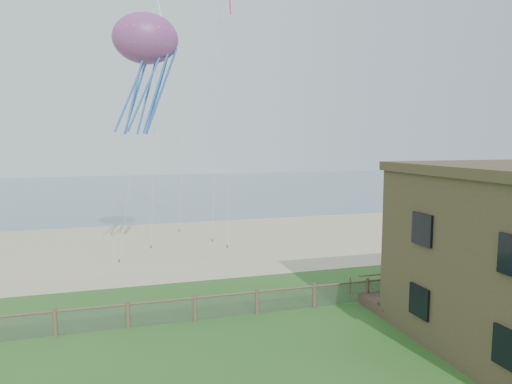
% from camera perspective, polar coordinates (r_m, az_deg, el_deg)
% --- Properties ---
extents(ground, '(160.00, 160.00, 0.00)m').
position_cam_1_polar(ground, '(17.70, 6.07, -21.71)').
color(ground, '#23591E').
rests_on(ground, ground).
extents(sand_beach, '(72.00, 20.00, 0.02)m').
position_cam_1_polar(sand_beach, '(37.82, -6.86, -6.37)').
color(sand_beach, tan).
rests_on(sand_beach, ground).
extents(ocean, '(160.00, 68.00, 0.02)m').
position_cam_1_polar(ocean, '(81.05, -12.07, 0.35)').
color(ocean, slate).
rests_on(ocean, ground).
extents(chainlink_fence, '(36.20, 0.20, 1.25)m').
position_cam_1_polar(chainlink_fence, '(22.65, 0.10, -13.69)').
color(chainlink_fence, brown).
rests_on(chainlink_fence, ground).
extents(motel_deck, '(15.00, 2.00, 0.50)m').
position_cam_1_polar(motel_deck, '(28.36, 27.34, -10.89)').
color(motel_deck, brown).
rests_on(motel_deck, ground).
extents(picnic_table, '(1.71, 1.40, 0.65)m').
position_cam_1_polar(picnic_table, '(23.65, 16.80, -13.66)').
color(picnic_table, brown).
rests_on(picnic_table, ground).
extents(octopus_kite, '(4.02, 3.05, 7.71)m').
position_cam_1_polar(octopus_kite, '(29.40, -13.53, 14.37)').
color(octopus_kite, red).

